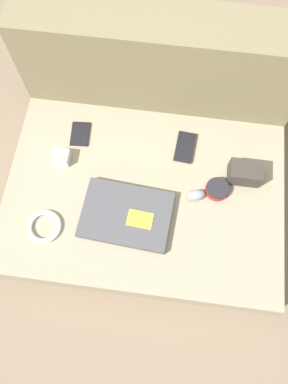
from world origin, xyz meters
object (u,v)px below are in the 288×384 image
Objects in this scene: computer_mouse at (196,195)px; camera_pouch at (245,173)px; phone_black at (185,147)px; laptop at (126,215)px; phone_silver at (80,134)px; charger_brick at (62,157)px; speaker_puck at (217,189)px.

camera_pouch reaches higher than computer_mouse.
camera_pouch is at bearing -18.10° from phone_black.
laptop is 0.46m from camera_pouch.
laptop is 0.39m from phone_silver.
phone_black is 1.12× the size of camera_pouch.
phone_black reaches higher than phone_silver.
computer_mouse is (0.24, 0.11, 0.00)m from laptop.
camera_pouch is (0.17, 0.10, 0.02)m from computer_mouse.
phone_black is at bearing 87.71° from computer_mouse.
camera_pouch is at bearing -13.06° from phone_silver.
speaker_puck is at bearing -4.81° from charger_brick.
phone_black is (-0.13, 0.16, -0.01)m from speaker_puck.
speaker_puck is (0.32, 0.14, -0.00)m from laptop.
laptop is at bearing -34.81° from charger_brick.
camera_pouch is at bearing 1.45° from charger_brick.
charger_brick is (-0.52, 0.09, 0.00)m from computer_mouse.
phone_silver is at bearing 163.08° from speaker_puck.
phone_black is 0.47m from charger_brick.
charger_brick reaches higher than speaker_puck.
computer_mouse is 0.21m from phone_black.
phone_silver is at bearing 138.30° from computer_mouse.
computer_mouse is at bearing -69.30° from phone_black.
speaker_puck is 0.75× the size of camera_pouch.
laptop is 0.36m from phone_black.
camera_pouch reaches higher than phone_silver.
charger_brick reaches higher than phone_black.
laptop is 2.82× the size of camera_pouch.
charger_brick is (-0.28, 0.19, 0.01)m from laptop.
laptop is at bearing -152.90° from camera_pouch.
speaker_puck is 0.60m from charger_brick.
camera_pouch reaches higher than speaker_puck.
charger_brick is at bearing -178.55° from camera_pouch.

